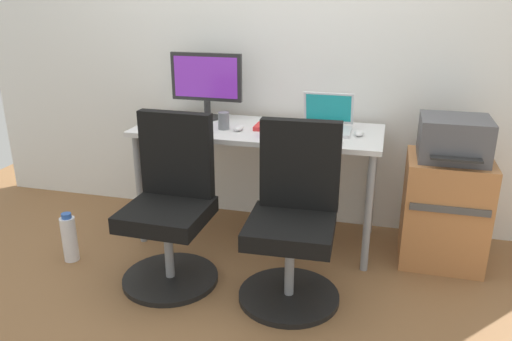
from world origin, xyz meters
TOP-DOWN VIEW (x-y plane):
  - ground_plane at (0.00, 0.00)m, footprint 5.28×5.28m
  - back_wall at (0.00, 0.38)m, footprint 4.40×0.04m
  - desk at (0.00, 0.00)m, footprint 1.53×0.61m
  - office_chair_left at (-0.34, -0.59)m, footprint 0.54×0.54m
  - office_chair_right at (0.35, -0.59)m, footprint 0.54×0.54m
  - side_cabinet at (1.15, -0.00)m, footprint 0.47×0.44m
  - printer at (1.15, -0.00)m, footprint 0.38×0.40m
  - water_bottle_on_floor at (-1.03, -0.59)m, footprint 0.09×0.09m
  - desktop_monitor at (-0.39, 0.16)m, footprint 0.48×0.18m
  - open_laptop at (0.41, 0.07)m, footprint 0.31×0.28m
  - keyboard_by_monitor at (-0.41, -0.22)m, footprint 0.34×0.12m
  - keyboard_by_laptop at (0.37, -0.22)m, footprint 0.34×0.12m
  - mouse_by_monitor at (0.62, -0.01)m, footprint 0.06×0.10m
  - mouse_by_laptop at (-0.10, -0.08)m, footprint 0.06×0.10m
  - coffee_mug at (0.10, -0.17)m, footprint 0.08×0.08m
  - pen_cup at (-0.20, -0.07)m, footprint 0.07×0.07m
  - notebook at (0.09, 0.00)m, footprint 0.21×0.15m

SIDE VIEW (x-z plane):
  - ground_plane at x=0.00m, z-range 0.00..0.00m
  - water_bottle_on_floor at x=-1.03m, z-range -0.01..0.30m
  - side_cabinet at x=1.15m, z-range 0.00..0.65m
  - office_chair_left at x=-0.34m, z-range -0.05..0.89m
  - office_chair_right at x=0.35m, z-range -0.05..0.89m
  - desk at x=0.00m, z-range 0.30..1.05m
  - keyboard_by_monitor at x=-0.41m, z-range 0.75..0.77m
  - keyboard_by_laptop at x=0.37m, z-range 0.75..0.77m
  - notebook at x=0.09m, z-range 0.75..0.78m
  - mouse_by_monitor at x=0.62m, z-range 0.75..0.78m
  - mouse_by_laptop at x=-0.10m, z-range 0.75..0.78m
  - printer at x=1.15m, z-range 0.65..0.89m
  - coffee_mug at x=0.10m, z-range 0.75..0.84m
  - pen_cup at x=-0.20m, z-range 0.75..0.86m
  - open_laptop at x=0.41m, z-range 0.69..0.92m
  - desktop_monitor at x=-0.39m, z-range 0.78..1.22m
  - back_wall at x=0.00m, z-range 0.00..2.60m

